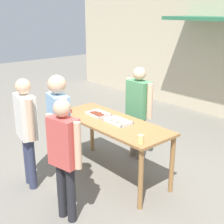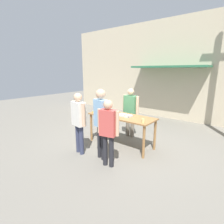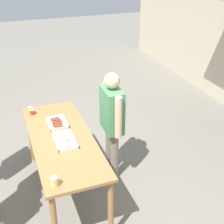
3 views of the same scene
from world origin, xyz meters
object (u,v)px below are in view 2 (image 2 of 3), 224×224
at_px(person_server_behind_table, 130,109).
at_px(food_tray_buns, 125,116).
at_px(condiment_jar_ketchup, 96,112).
at_px(person_customer_with_cup, 108,128).
at_px(person_customer_waiting_in_line, 101,117).
at_px(food_tray_sausages, 112,113).
at_px(condiment_jar_mustard, 94,112).
at_px(beer_cup, 143,121).
at_px(person_customer_holding_hotdog, 79,118).

bearing_deg(person_server_behind_table, food_tray_buns, -67.35).
distance_m(condiment_jar_ketchup, person_customer_with_cup, 1.56).
distance_m(person_customer_with_cup, person_customer_waiting_in_line, 0.44).
bearing_deg(condiment_jar_ketchup, person_customer_with_cup, -36.07).
bearing_deg(food_tray_sausages, food_tray_buns, -0.18).
distance_m(condiment_jar_mustard, beer_cup, 1.76).
relative_size(person_server_behind_table, person_customer_holding_hotdog, 0.99).
relative_size(food_tray_sausages, condiment_jar_mustard, 4.99).
height_order(condiment_jar_mustard, person_server_behind_table, person_server_behind_table).
bearing_deg(food_tray_sausages, person_customer_holding_hotdog, -99.67).
bearing_deg(person_customer_waiting_in_line, condiment_jar_mustard, -24.34).
xyz_separation_m(food_tray_sausages, condiment_jar_mustard, (-0.52, -0.30, 0.02)).
bearing_deg(food_tray_buns, food_tray_sausages, 179.82).
bearing_deg(condiment_jar_mustard, person_customer_waiting_in_line, -36.66).
bearing_deg(condiment_jar_ketchup, condiment_jar_mustard, -171.26).
bearing_deg(person_server_behind_table, condiment_jar_mustard, -122.57).
bearing_deg(condiment_jar_ketchup, food_tray_sausages, 33.83).
bearing_deg(person_customer_with_cup, condiment_jar_mustard, -44.99).
xyz_separation_m(condiment_jar_mustard, beer_cup, (1.76, 0.01, 0.02)).
bearing_deg(condiment_jar_ketchup, person_customer_holding_hotdog, -76.31).
distance_m(condiment_jar_ketchup, beer_cup, 1.66).
relative_size(person_server_behind_table, person_customer_with_cup, 1.04).
bearing_deg(food_tray_buns, person_customer_waiting_in_line, -90.87).
height_order(food_tray_sausages, person_customer_waiting_in_line, person_customer_waiting_in_line).
bearing_deg(person_customer_waiting_in_line, food_tray_buns, -78.56).
bearing_deg(food_tray_buns, beer_cup, -20.55).
distance_m(food_tray_sausages, food_tray_buns, 0.48).
bearing_deg(food_tray_buns, condiment_jar_ketchup, -162.79).
height_order(food_tray_sausages, person_customer_holding_hotdog, person_customer_holding_hotdog).
bearing_deg(person_customer_holding_hotdog, person_customer_waiting_in_line, -157.06).
distance_m(condiment_jar_ketchup, person_customer_holding_hotdog, 0.92).
xyz_separation_m(condiment_jar_mustard, person_customer_with_cup, (1.36, -0.91, -0.00)).
bearing_deg(food_tray_buns, condiment_jar_mustard, -163.59).
distance_m(person_customer_holding_hotdog, person_customer_with_cup, 1.05).
height_order(beer_cup, person_server_behind_table, person_server_behind_table).
height_order(food_tray_sausages, person_customer_with_cup, person_customer_with_cup).
relative_size(food_tray_buns, condiment_jar_mustard, 5.73).
distance_m(condiment_jar_mustard, condiment_jar_ketchup, 0.10).
bearing_deg(food_tray_sausages, person_server_behind_table, 75.26).
bearing_deg(person_server_behind_table, person_customer_with_cup, -69.81).
relative_size(food_tray_buns, person_customer_holding_hotdog, 0.25).
distance_m(food_tray_sausages, person_customer_holding_hotdog, 1.19).
bearing_deg(food_tray_sausages, condiment_jar_ketchup, -146.17).
height_order(food_tray_sausages, condiment_jar_mustard, condiment_jar_mustard).
height_order(food_tray_buns, person_customer_with_cup, person_customer_with_cup).
distance_m(person_server_behind_table, person_customer_holding_hotdog, 1.96).
bearing_deg(person_customer_with_cup, person_customer_holding_hotdog, -12.75).
bearing_deg(food_tray_sausages, condiment_jar_mustard, -150.21).
bearing_deg(beer_cup, person_customer_with_cup, -113.58).
height_order(person_server_behind_table, person_customer_holding_hotdog, person_customer_holding_hotdog).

